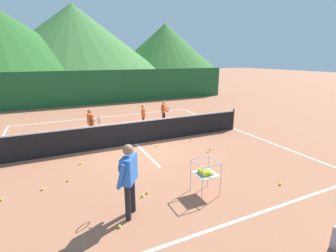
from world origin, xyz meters
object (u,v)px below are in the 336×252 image
(student_0, at_px, (91,121))
(tennis_ball_4, at_px, (208,152))
(student_2, at_px, (164,110))
(tennis_ball_1, at_px, (68,180))
(instructor, at_px, (129,174))
(student_1, at_px, (143,114))
(tennis_ball_0, at_px, (191,139))
(tennis_ball_6, at_px, (81,163))
(tennis_ball_5, at_px, (280,184))
(ball_cart, at_px, (205,173))
(tennis_ball_2, at_px, (156,146))
(tennis_ball_9, at_px, (1,199))
(tennis_ball_10, at_px, (210,149))
(tennis_ball_3, at_px, (119,226))
(tennis_ball_7, at_px, (43,189))
(tennis_net, at_px, (135,132))
(tennis_ball_8, at_px, (143,196))
(tennis_ball_11, at_px, (147,192))

(student_0, height_order, tennis_ball_4, student_0)
(student_2, bearing_deg, tennis_ball_1, -137.18)
(instructor, distance_m, student_1, 7.13)
(tennis_ball_0, height_order, tennis_ball_6, same)
(student_0, xyz_separation_m, tennis_ball_5, (4.13, -6.46, -0.77))
(ball_cart, distance_m, tennis_ball_2, 3.82)
(tennis_ball_9, height_order, tennis_ball_10, same)
(tennis_ball_3, xyz_separation_m, tennis_ball_7, (-1.49, 2.40, 0.00))
(tennis_ball_7, bearing_deg, tennis_ball_0, 18.77)
(student_0, xyz_separation_m, student_1, (2.61, 0.61, -0.07))
(tennis_net, xyz_separation_m, student_0, (-1.54, 1.43, 0.30))
(tennis_ball_2, xyz_separation_m, tennis_ball_10, (1.75, -1.25, 0.00))
(tennis_ball_0, height_order, tennis_ball_7, same)
(tennis_ball_1, xyz_separation_m, tennis_ball_8, (1.68, -1.69, 0.00))
(ball_cart, height_order, tennis_ball_5, ball_cart)
(instructor, bearing_deg, tennis_ball_4, 32.84)
(tennis_net, relative_size, tennis_ball_9, 149.62)
(tennis_ball_8, bearing_deg, tennis_ball_4, 29.27)
(tennis_ball_0, bearing_deg, tennis_ball_6, -172.06)
(tennis_ball_8, bearing_deg, tennis_ball_10, 29.91)
(tennis_ball_6, xyz_separation_m, tennis_ball_11, (1.37, -2.70, 0.00))
(tennis_ball_9, bearing_deg, tennis_ball_8, -22.37)
(student_1, distance_m, tennis_ball_11, 6.28)
(tennis_net, height_order, tennis_ball_11, tennis_net)
(tennis_ball_9, bearing_deg, tennis_ball_11, -20.04)
(tennis_ball_7, height_order, tennis_ball_9, same)
(tennis_ball_5, xyz_separation_m, tennis_ball_11, (-3.54, 1.17, 0.00))
(tennis_ball_4, height_order, tennis_ball_5, same)
(tennis_ball_4, distance_m, tennis_ball_8, 3.75)
(tennis_ball_3, height_order, tennis_ball_7, same)
(ball_cart, bearing_deg, tennis_ball_9, 158.77)
(student_1, bearing_deg, tennis_ball_8, -110.04)
(tennis_ball_4, xyz_separation_m, tennis_ball_9, (-6.54, -0.49, 0.00))
(tennis_ball_8, bearing_deg, student_1, 69.96)
(tennis_ball_1, relative_size, tennis_ball_8, 1.00)
(tennis_ball_3, height_order, tennis_ball_9, same)
(student_1, distance_m, tennis_ball_7, 6.43)
(tennis_ball_5, height_order, tennis_ball_11, same)
(tennis_ball_1, bearing_deg, ball_cart, -34.53)
(instructor, height_order, tennis_ball_7, instructor)
(tennis_ball_7, relative_size, tennis_ball_11, 1.00)
(tennis_ball_6, height_order, tennis_ball_10, same)
(tennis_ball_3, bearing_deg, instructor, 43.51)
(student_1, relative_size, tennis_ball_3, 18.06)
(tennis_ball_7, xyz_separation_m, tennis_ball_8, (2.34, -1.47, 0.00))
(tennis_ball_1, bearing_deg, tennis_net, 38.97)
(tennis_ball_8, bearing_deg, tennis_ball_11, 29.63)
(tennis_net, distance_m, tennis_ball_6, 2.63)
(tennis_ball_4, height_order, tennis_ball_11, same)
(tennis_net, xyz_separation_m, tennis_ball_7, (-3.45, -2.48, -0.47))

